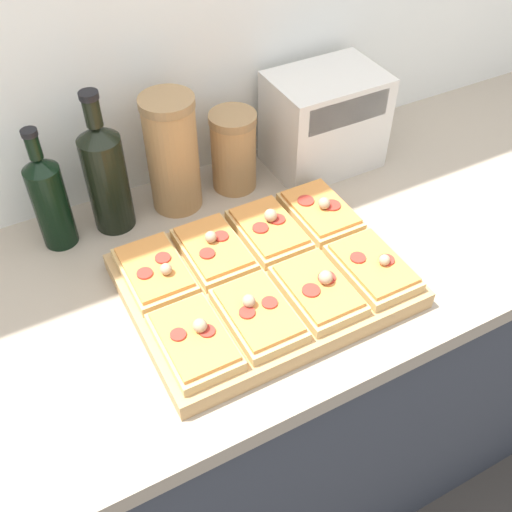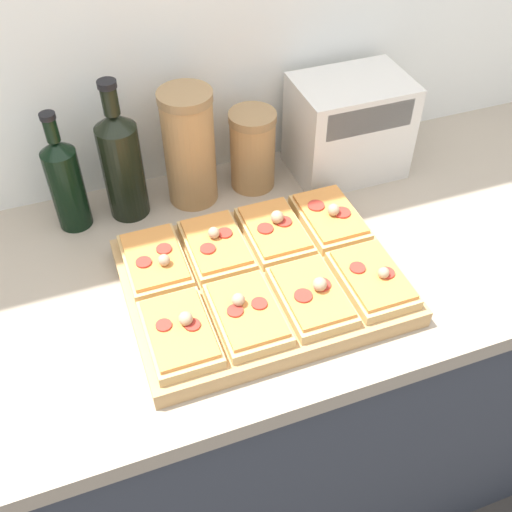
{
  "view_description": "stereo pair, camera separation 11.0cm",
  "coord_description": "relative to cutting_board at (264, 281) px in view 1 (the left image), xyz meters",
  "views": [
    {
      "loc": [
        -0.35,
        -0.42,
        1.75
      ],
      "look_at": [
        0.02,
        0.27,
        0.98
      ],
      "focal_mm": 42.0,
      "sensor_mm": 36.0,
      "label": 1
    },
    {
      "loc": [
        -0.25,
        -0.46,
        1.75
      ],
      "look_at": [
        0.02,
        0.27,
        0.98
      ],
      "focal_mm": 42.0,
      "sensor_mm": 36.0,
      "label": 2
    }
  ],
  "objects": [
    {
      "name": "pizza_slice_front_left",
      "position": [
        -0.18,
        -0.09,
        0.03
      ],
      "size": [
        0.11,
        0.17,
        0.05
      ],
      "color": "tan",
      "rests_on": "cutting_board"
    },
    {
      "name": "pizza_slice_back_midleft",
      "position": [
        -0.06,
        0.09,
        0.03
      ],
      "size": [
        0.11,
        0.17,
        0.05
      ],
      "color": "tan",
      "rests_on": "cutting_board"
    },
    {
      "name": "pizza_slice_front_right",
      "position": [
        0.18,
        -0.09,
        0.03
      ],
      "size": [
        0.11,
        0.17,
        0.05
      ],
      "color": "tan",
      "rests_on": "cutting_board"
    },
    {
      "name": "cutting_board",
      "position": [
        0.0,
        0.0,
        0.0
      ],
      "size": [
        0.49,
        0.37,
        0.04
      ],
      "primitive_type": "cube",
      "color": "tan",
      "rests_on": "kitchen_counter"
    },
    {
      "name": "kitchen_counter",
      "position": [
        -0.02,
        0.08,
        -0.48
      ],
      "size": [
        2.63,
        0.67,
        0.93
      ],
      "color": "#333842",
      "rests_on": "ground_plane"
    },
    {
      "name": "pizza_slice_back_midright",
      "position": [
        0.06,
        0.09,
        0.03
      ],
      "size": [
        0.11,
        0.17,
        0.05
      ],
      "color": "tan",
      "rests_on": "cutting_board"
    },
    {
      "name": "grain_jar_short",
      "position": [
        0.09,
        0.31,
        0.07
      ],
      "size": [
        0.1,
        0.1,
        0.18
      ],
      "color": "#AD7F4C",
      "rests_on": "kitchen_counter"
    },
    {
      "name": "grain_jar_tall",
      "position": [
        -0.04,
        0.31,
        0.11
      ],
      "size": [
        0.11,
        0.11,
        0.25
      ],
      "color": "#AD7F4C",
      "rests_on": "kitchen_counter"
    },
    {
      "name": "wall_back",
      "position": [
        -0.02,
        0.43,
        0.3
      ],
      "size": [
        6.0,
        0.06,
        2.5
      ],
      "color": "silver",
      "rests_on": "ground_plane"
    },
    {
      "name": "pizza_slice_back_right",
      "position": [
        0.18,
        0.09,
        0.03
      ],
      "size": [
        0.11,
        0.17,
        0.05
      ],
      "color": "tan",
      "rests_on": "cutting_board"
    },
    {
      "name": "pizza_slice_back_left",
      "position": [
        -0.18,
        0.09,
        0.03
      ],
      "size": [
        0.11,
        0.17,
        0.05
      ],
      "color": "tan",
      "rests_on": "cutting_board"
    },
    {
      "name": "pizza_slice_front_midright",
      "position": [
        0.06,
        -0.09,
        0.03
      ],
      "size": [
        0.11,
        0.17,
        0.05
      ],
      "color": "tan",
      "rests_on": "cutting_board"
    },
    {
      "name": "olive_oil_bottle",
      "position": [
        -0.3,
        0.31,
        0.09
      ],
      "size": [
        0.07,
        0.07,
        0.26
      ],
      "color": "black",
      "rests_on": "kitchen_counter"
    },
    {
      "name": "toaster_oven",
      "position": [
        0.31,
        0.29,
        0.09
      ],
      "size": [
        0.27,
        0.17,
        0.22
      ],
      "color": "beige",
      "rests_on": "kitchen_counter"
    },
    {
      "name": "wine_bottle",
      "position": [
        -0.18,
        0.31,
        0.11
      ],
      "size": [
        0.08,
        0.08,
        0.3
      ],
      "color": "black",
      "rests_on": "kitchen_counter"
    },
    {
      "name": "pizza_slice_front_midleft",
      "position": [
        -0.06,
        -0.09,
        0.03
      ],
      "size": [
        0.11,
        0.17,
        0.05
      ],
      "color": "tan",
      "rests_on": "cutting_board"
    }
  ]
}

